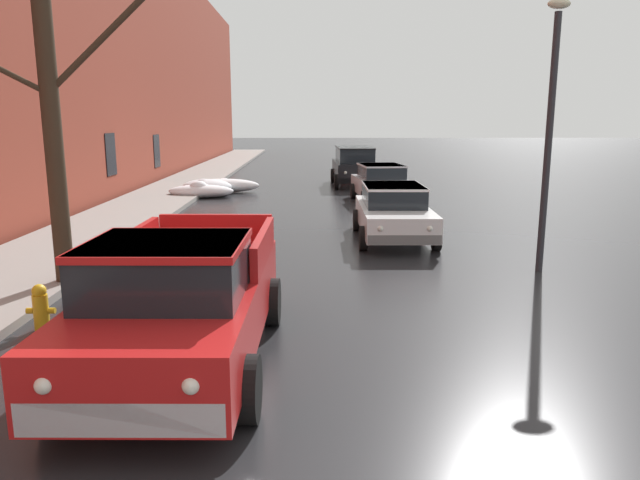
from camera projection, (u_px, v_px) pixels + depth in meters
left_sidewalk_slab at (128, 214)px, 19.07m from camera, size 2.99×80.00×0.15m
brick_townhouse_facade at (49, 25)px, 17.87m from camera, size 0.63×80.00×11.81m
snow_bank_near_corner_left at (223, 186)px, 25.36m from camera, size 3.08×0.98×0.60m
snow_bank_mid_block_left at (207, 187)px, 24.37m from camera, size 2.06×1.43×0.69m
snow_bank_along_right_kerb at (201, 191)px, 23.66m from camera, size 2.60×1.07×0.67m
snow_bank_far_right_pile at (389, 172)px, 32.19m from camera, size 1.82×1.26×0.70m
bare_tree_second_along_sidewalk at (46, 72)px, 10.21m from camera, size 3.16×1.78×7.46m
pickup_truck_red_approaching_near_lane at (181, 301)px, 7.33m from camera, size 2.28×5.04×1.76m
sedan_white_parked_kerbside_close at (393, 211)px, 15.33m from camera, size 1.98×4.27×1.42m
sedan_silver_parked_kerbside_mid at (382, 182)px, 22.22m from camera, size 2.21×4.19×1.42m
suv_black_parked_far_down_block at (354, 165)px, 27.83m from camera, size 2.11×4.81×1.82m
sedan_maroon_queued_behind_truck at (356, 161)px, 33.98m from camera, size 2.15×4.42×1.42m
fire_hydrant at (41, 307)px, 8.74m from camera, size 0.42×0.22×0.71m
street_lamp_post at (550, 123)px, 11.61m from camera, size 0.44×0.24×5.34m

